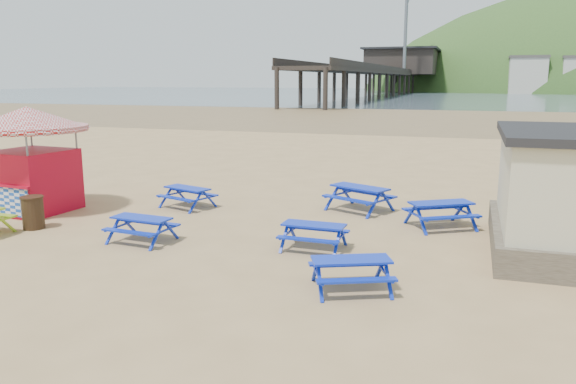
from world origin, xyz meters
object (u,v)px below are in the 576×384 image
(picnic_table_blue_a, at_px, (188,197))
(ice_cream_kiosk, at_px, (29,146))
(picnic_table_blue_b, at_px, (359,199))
(litter_bin, at_px, (33,212))

(picnic_table_blue_a, relative_size, ice_cream_kiosk, 0.47)
(picnic_table_blue_b, distance_m, litter_bin, 10.27)
(picnic_table_blue_a, bearing_deg, picnic_table_blue_b, 31.15)
(ice_cream_kiosk, distance_m, litter_bin, 3.01)
(picnic_table_blue_a, height_order, litter_bin, litter_bin)
(picnic_table_blue_b, height_order, ice_cream_kiosk, ice_cream_kiosk)
(picnic_table_blue_b, distance_m, ice_cream_kiosk, 11.12)
(ice_cream_kiosk, xyz_separation_m, litter_bin, (1.64, -1.85, -1.71))
(litter_bin, bearing_deg, ice_cream_kiosk, 131.41)
(picnic_table_blue_a, distance_m, picnic_table_blue_b, 5.93)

